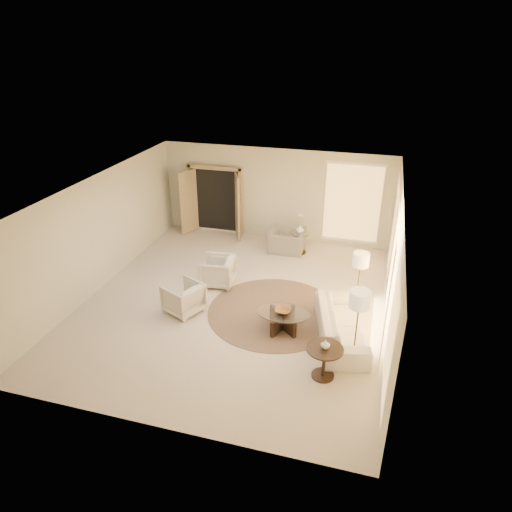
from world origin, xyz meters
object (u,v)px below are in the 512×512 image
(coffee_table, at_px, (283,318))
(floor_lamp_far, at_px, (359,303))
(armchair_right, at_px, (183,296))
(side_table, at_px, (299,241))
(sofa, at_px, (341,324))
(accent_chair, at_px, (287,238))
(end_table, at_px, (324,357))
(side_vase, at_px, (300,229))
(armchair_left, at_px, (218,270))
(bowl, at_px, (283,311))
(end_vase, at_px, (325,345))
(floor_lamp_near, at_px, (361,262))

(coffee_table, bearing_deg, floor_lamp_far, -24.46)
(armchair_right, height_order, side_table, armchair_right)
(sofa, relative_size, armchair_right, 2.90)
(armchair_right, bearing_deg, accent_chair, -178.09)
(armchair_right, relative_size, accent_chair, 0.76)
(end_table, distance_m, side_vase, 5.35)
(armchair_left, distance_m, side_vase, 2.92)
(accent_chair, distance_m, coffee_table, 3.89)
(end_table, xyz_separation_m, bowl, (-1.07, 1.28, 0.02))
(armchair_left, height_order, bowl, armchair_left)
(armchair_right, bearing_deg, side_table, 177.62)
(end_table, height_order, side_vase, side_vase)
(accent_chair, bearing_deg, side_table, -172.81)
(end_vase, bearing_deg, armchair_right, 158.50)
(sofa, relative_size, side_table, 3.63)
(armchair_left, distance_m, end_vase, 4.16)
(side_table, distance_m, bowl, 3.88)
(coffee_table, height_order, bowl, bowl)
(armchair_right, relative_size, floor_lamp_far, 0.49)
(end_table, height_order, bowl, end_table)
(bowl, bearing_deg, side_table, 95.62)
(sofa, distance_m, armchair_left, 3.58)
(bowl, bearing_deg, sofa, 0.89)
(armchair_right, distance_m, floor_lamp_far, 4.11)
(end_table, bearing_deg, armchair_left, 138.37)
(sofa, bearing_deg, bowl, 77.20)
(floor_lamp_far, distance_m, end_vase, 0.99)
(armchair_right, relative_size, floor_lamp_near, 0.53)
(sofa, height_order, end_table, sofa)
(coffee_table, distance_m, end_table, 1.68)
(armchair_left, height_order, coffee_table, armchair_left)
(bowl, bearing_deg, armchair_left, 144.05)
(floor_lamp_near, distance_m, side_vase, 3.32)
(armchair_right, relative_size, end_table, 1.14)
(armchair_left, distance_m, floor_lamp_far, 4.32)
(floor_lamp_far, bearing_deg, sofa, 114.25)
(coffee_table, height_order, side_table, side_table)
(armchair_right, bearing_deg, sofa, 114.31)
(end_vase, bearing_deg, accent_chair, 109.64)
(armchair_right, xyz_separation_m, end_table, (3.41, -1.35, 0.05))
(floor_lamp_far, relative_size, end_vase, 9.17)
(coffee_table, bearing_deg, accent_chair, 101.12)
(end_vase, bearing_deg, end_table, 0.00)
(armchair_left, relative_size, bowl, 2.41)
(armchair_right, height_order, bowl, armchair_right)
(sofa, distance_m, armchair_right, 3.59)
(floor_lamp_near, xyz_separation_m, bowl, (-1.47, -1.15, -0.80))
(end_table, distance_m, floor_lamp_far, 1.19)
(coffee_table, xyz_separation_m, floor_lamp_near, (1.47, 1.15, 1.00))
(floor_lamp_near, bearing_deg, armchair_right, -164.16)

